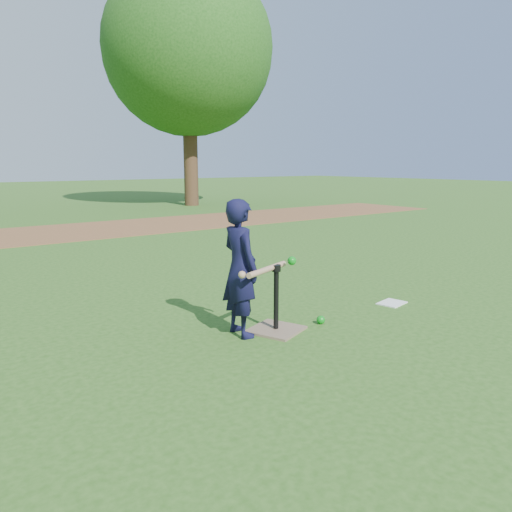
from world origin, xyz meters
TOP-DOWN VIEW (x-y plane):
  - ground at (0.00, 0.00)m, footprint 80.00×80.00m
  - dirt_strip at (0.00, 7.50)m, footprint 24.00×3.00m
  - child at (-0.09, -0.24)m, footprint 0.33×0.46m
  - wiffle_ball_ground at (0.68, -0.46)m, footprint 0.08×0.08m
  - clipboard at (1.79, -0.43)m, footprint 0.34×0.28m
  - batting_tee at (0.22, -0.36)m, footprint 0.55×0.55m
  - swing_action at (0.12, -0.39)m, footprint 0.63×0.26m
  - tree_right at (6.50, 12.00)m, footprint 5.80×5.80m

SIDE VIEW (x-z plane):
  - ground at x=0.00m, z-range 0.00..0.00m
  - dirt_strip at x=0.00m, z-range 0.00..0.01m
  - clipboard at x=1.79m, z-range 0.00..0.01m
  - wiffle_ball_ground at x=0.68m, z-range 0.00..0.08m
  - batting_tee at x=0.22m, z-range -0.20..0.42m
  - swing_action at x=0.12m, z-range 0.54..0.66m
  - child at x=-0.09m, z-range 0.00..1.21m
  - tree_right at x=6.50m, z-range 1.19..9.39m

